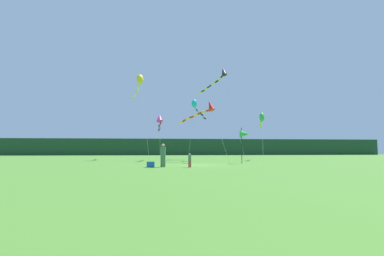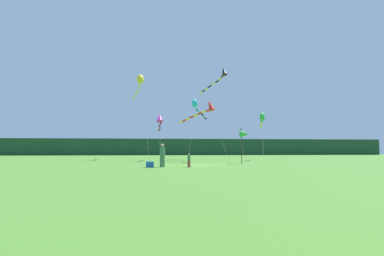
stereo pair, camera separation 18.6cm
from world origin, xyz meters
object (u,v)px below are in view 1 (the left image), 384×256
(kite_black, at_px, (219,76))
(kite_yellow, at_px, (139,82))
(banner_flag_pole, at_px, (245,134))
(kite_magenta, at_px, (160,120))
(person_child, at_px, (190,160))
(kite_red, at_px, (206,108))
(person_adult, at_px, (163,154))
(kite_green, at_px, (262,118))
(kite_cyan, at_px, (196,106))
(cooler_box, at_px, (151,164))

(kite_black, bearing_deg, kite_yellow, 168.65)
(kite_black, height_order, kite_yellow, kite_black)
(banner_flag_pole, bearing_deg, kite_magenta, 139.40)
(person_child, bearing_deg, kite_black, 70.07)
(kite_black, relative_size, kite_red, 1.85)
(person_adult, relative_size, kite_green, 0.25)
(person_child, height_order, kite_green, kite_green)
(person_adult, distance_m, kite_magenta, 12.65)
(kite_magenta, relative_size, kite_red, 0.91)
(banner_flag_pole, xyz_separation_m, kite_cyan, (-3.50, 11.77, 4.72))
(banner_flag_pole, bearing_deg, kite_green, 59.15)
(kite_magenta, height_order, kite_cyan, kite_cyan)
(banner_flag_pole, height_order, kite_yellow, kite_yellow)
(person_child, bearing_deg, kite_magenta, 101.36)
(cooler_box, distance_m, kite_red, 11.25)
(person_adult, xyz_separation_m, kite_cyan, (4.47, 16.51, 6.56))
(kite_magenta, relative_size, kite_cyan, 0.73)
(kite_magenta, distance_m, kite_red, 6.68)
(person_adult, height_order, kite_black, kite_black)
(banner_flag_pole, bearing_deg, person_adult, -149.28)
(kite_black, height_order, kite_red, kite_black)
(kite_green, xyz_separation_m, kite_red, (-8.03, -4.77, 0.45))
(kite_green, bearing_deg, cooler_box, -136.73)
(cooler_box, bearing_deg, banner_flag_pole, 29.10)
(banner_flag_pole, height_order, kite_red, kite_red)
(person_adult, height_order, cooler_box, person_adult)
(banner_flag_pole, height_order, kite_magenta, kite_magenta)
(person_adult, xyz_separation_m, kite_green, (12.64, 12.55, 4.40))
(kite_black, distance_m, kite_green, 8.19)
(kite_cyan, distance_m, kite_green, 9.33)
(cooler_box, distance_m, kite_cyan, 19.05)
(banner_flag_pole, bearing_deg, kite_red, 137.78)
(kite_red, bearing_deg, kite_cyan, 90.93)
(kite_yellow, bearing_deg, kite_red, -48.61)
(kite_green, bearing_deg, person_adult, -135.20)
(kite_black, relative_size, kite_cyan, 1.48)
(kite_black, bearing_deg, cooler_box, -119.58)
(cooler_box, relative_size, banner_flag_pole, 0.16)
(kite_magenta, relative_size, kite_green, 0.86)
(kite_green, relative_size, kite_yellow, 0.60)
(person_child, xyz_separation_m, kite_cyan, (2.45, 17.05, 6.98))
(person_child, xyz_separation_m, kite_green, (10.62, 13.10, 4.81))
(cooler_box, xyz_separation_m, kite_cyan, (5.40, 16.73, 7.35))
(kite_red, height_order, kite_yellow, kite_yellow)
(cooler_box, xyz_separation_m, banner_flag_pole, (8.90, 4.95, 2.63))
(kite_red, bearing_deg, kite_green, 30.72)
(cooler_box, xyz_separation_m, kite_red, (5.54, 8.00, 5.64))
(person_child, height_order, cooler_box, person_child)
(kite_red, bearing_deg, kite_magenta, 140.51)
(banner_flag_pole, bearing_deg, kite_black, 92.29)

